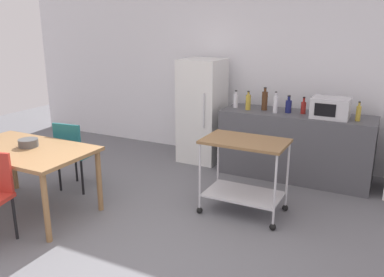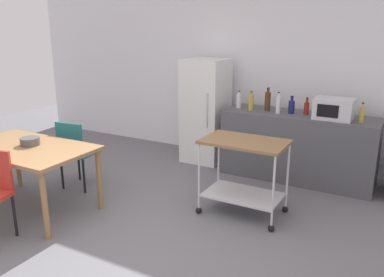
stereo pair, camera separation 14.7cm
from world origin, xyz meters
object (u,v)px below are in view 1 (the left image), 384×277
(dining_table, at_px, (24,155))
(bottle_soda, at_px, (248,102))
(refrigerator, at_px, (202,111))
(bottle_soy_sauce, at_px, (303,107))
(kitchen_cart, at_px, (244,164))
(bottle_olive_oil, at_px, (288,106))
(bottle_vinegar, at_px, (275,104))
(bottle_wine, at_px, (358,113))
(bottle_hot_sauce, at_px, (236,100))
(chair_teal, at_px, (74,151))
(bottle_sparkling_water, at_px, (265,100))
(microwave, at_px, (331,108))
(fruit_bowl, at_px, (28,143))

(dining_table, distance_m, bottle_soda, 2.93)
(refrigerator, relative_size, bottle_soy_sauce, 6.94)
(kitchen_cart, bearing_deg, bottle_soda, 108.35)
(dining_table, relative_size, bottle_olive_oil, 6.44)
(bottle_vinegar, bearing_deg, bottle_wine, 0.56)
(kitchen_cart, relative_size, bottle_hot_sauce, 3.72)
(bottle_soda, bearing_deg, kitchen_cart, -71.65)
(chair_teal, height_order, bottle_sparkling_water, bottle_sparkling_water)
(bottle_vinegar, relative_size, bottle_olive_oil, 1.23)
(dining_table, height_order, bottle_olive_oil, bottle_olive_oil)
(bottle_wine, bearing_deg, kitchen_cart, -128.60)
(refrigerator, relative_size, kitchen_cart, 1.70)
(chair_teal, distance_m, bottle_soda, 2.40)
(kitchen_cart, bearing_deg, bottle_hot_sauce, 115.23)
(dining_table, relative_size, microwave, 3.26)
(refrigerator, bearing_deg, dining_table, -110.66)
(dining_table, height_order, fruit_bowl, fruit_bowl)
(kitchen_cart, relative_size, bottle_olive_oil, 3.90)
(dining_table, xyz_separation_m, fruit_bowl, (0.01, 0.07, 0.12))
(bottle_olive_oil, relative_size, microwave, 0.51)
(bottle_soda, relative_size, microwave, 0.57)
(bottle_wine, bearing_deg, bottle_sparkling_water, 175.36)
(kitchen_cart, bearing_deg, fruit_bowl, -154.93)
(bottle_soy_sauce, bearing_deg, bottle_soda, -171.85)
(kitchen_cart, height_order, bottle_wine, bottle_wine)
(chair_teal, bearing_deg, bottle_soy_sauce, -151.02)
(refrigerator, xyz_separation_m, bottle_sparkling_water, (0.99, -0.09, 0.26))
(kitchen_cart, xyz_separation_m, bottle_sparkling_water, (-0.21, 1.35, 0.46))
(chair_teal, xyz_separation_m, bottle_olive_oil, (2.24, 1.69, 0.47))
(bottle_soda, height_order, bottle_wine, bottle_soda)
(chair_teal, relative_size, bottle_sparkling_water, 2.83)
(bottle_olive_oil, bearing_deg, bottle_soda, -172.56)
(chair_teal, height_order, bottle_wine, bottle_wine)
(refrigerator, bearing_deg, kitchen_cart, -50.08)
(bottle_hot_sauce, xyz_separation_m, microwave, (1.30, -0.07, 0.03))
(refrigerator, relative_size, bottle_wine, 6.44)
(chair_teal, xyz_separation_m, fruit_bowl, (-0.03, -0.65, 0.27))
(microwave, bearing_deg, bottle_olive_oil, 172.72)
(bottle_soy_sauce, distance_m, microwave, 0.37)
(refrigerator, bearing_deg, bottle_sparkling_water, -5.21)
(bottle_soy_sauce, bearing_deg, fruit_bowl, -136.03)
(dining_table, xyz_separation_m, bottle_olive_oil, (2.28, 2.41, 0.32))
(chair_teal, distance_m, bottle_soy_sauce, 3.02)
(chair_teal, bearing_deg, fruit_bowl, 80.99)
(bottle_sparkling_water, height_order, bottle_wine, bottle_sparkling_water)
(bottle_soda, xyz_separation_m, microwave, (1.09, 0.00, 0.02))
(chair_teal, distance_m, bottle_sparkling_water, 2.61)
(bottle_vinegar, distance_m, microwave, 0.70)
(dining_table, height_order, kitchen_cart, kitchen_cart)
(microwave, distance_m, fruit_bowl, 3.63)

